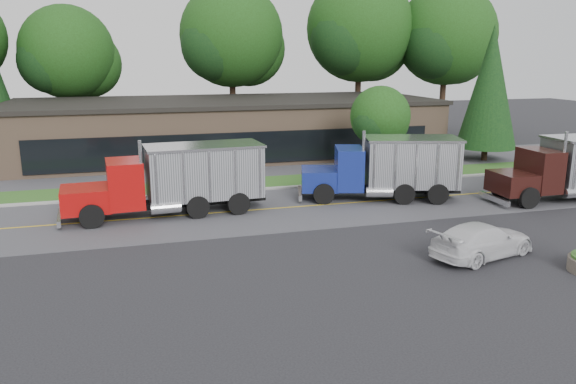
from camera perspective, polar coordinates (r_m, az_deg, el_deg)
The scene contains 17 objects.
ground at distance 20.02m, azimuth 0.90°, elevation -8.61°, with size 140.00×140.00×0.00m, color #2E2E32.
road at distance 28.30m, azimuth -4.34°, elevation -1.93°, with size 60.00×8.00×0.02m, color #58585D.
center_line at distance 28.30m, azimuth -4.34°, elevation -1.93°, with size 60.00×0.12×0.01m, color gold.
curb at distance 32.30m, azimuth -5.84°, elevation 0.00°, with size 60.00×0.30×0.12m, color #9E9E99.
grass_verge at distance 34.02m, azimuth -6.37°, elevation 0.69°, with size 60.00×3.40×0.03m, color #265F20.
far_parking at distance 38.86m, azimuth -7.60°, elevation 2.28°, with size 60.00×7.00×0.02m, color #58585D.
strip_mall at distance 44.70m, azimuth -6.26°, elevation 6.40°, with size 32.00×12.00×4.00m, color #876A53.
tree_far_b at distance 52.03m, azimuth -21.35°, elevation 12.68°, with size 8.26×7.77×11.78m.
tree_far_c at distance 52.73m, azimuth -5.62°, elevation 15.08°, with size 9.84×9.26×14.03m.
tree_far_d at distance 55.26m, azimuth 7.38°, elevation 15.66°, with size 10.57×9.94×15.07m.
tree_far_e at distance 57.09m, azimuth 15.84°, elevation 14.66°, with size 9.97×9.39×14.23m.
evergreen_right at distance 43.86m, azimuth 19.83°, elevation 10.00°, with size 4.32×4.32×9.81m.
tree_verge at distance 36.43m, azimuth 9.39°, elevation 7.32°, with size 4.06×3.82×5.78m.
dump_truck_red at distance 27.83m, azimuth -11.14°, elevation 1.42°, with size 9.79×3.21×3.36m.
dump_truck_blue at distance 30.65m, azimuth 10.25°, elevation 2.57°, with size 8.71×4.70×3.36m.
dump_truck_maroon at distance 33.84m, azimuth 26.95°, elevation 2.33°, with size 8.32×2.81×3.36m.
rally_car at distance 23.00m, azimuth 19.13°, elevation -4.64°, with size 1.86×4.57×1.33m, color silver.
Camera 1 is at (-5.34, -17.73, 7.59)m, focal length 35.00 mm.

